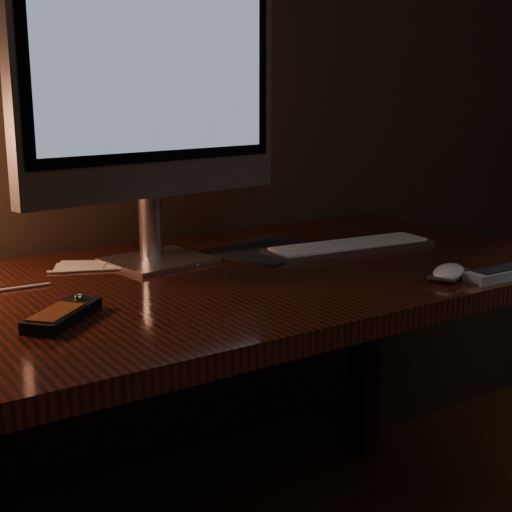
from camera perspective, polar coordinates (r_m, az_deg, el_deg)
desk at (r=1.50m, az=-5.52°, el=-5.89°), size 1.60×0.75×0.75m
monitor at (r=1.49m, az=-8.15°, el=13.97°), size 0.62×0.21×0.65m
keyboard at (r=1.66m, az=7.52°, el=0.80°), size 0.42×0.16×0.02m
mousepad at (r=1.64m, az=1.05°, el=0.53°), size 0.31×0.28×0.00m
mouse at (r=1.44m, az=15.17°, el=-1.40°), size 0.12×0.09×0.02m
media_remote at (r=1.18m, az=-15.21°, el=-4.52°), size 0.16×0.15×0.03m
tv_remote at (r=1.48m, az=19.32°, el=-1.25°), size 0.19×0.05×0.02m
papers at (r=1.52m, az=-13.64°, el=-0.78°), size 0.14×0.12×0.01m
cable at (r=1.41m, az=-16.27°, el=-2.06°), size 0.61×0.17×0.01m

